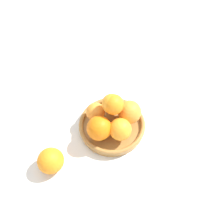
% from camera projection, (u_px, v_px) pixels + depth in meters
% --- Properties ---
extents(ground_plane, '(4.00, 4.00, 0.00)m').
position_uv_depth(ground_plane, '(112.00, 128.00, 0.80)').
color(ground_plane, white).
extents(fruit_bowl, '(0.24, 0.24, 0.04)m').
position_uv_depth(fruit_bowl, '(112.00, 125.00, 0.79)').
color(fruit_bowl, '#A57238').
rests_on(fruit_bowl, ground_plane).
extents(orange_pile, '(0.19, 0.18, 0.13)m').
position_uv_depth(orange_pile, '(113.00, 115.00, 0.73)').
color(orange_pile, orange).
rests_on(orange_pile, fruit_bowl).
extents(stray_orange, '(0.08, 0.08, 0.08)m').
position_uv_depth(stray_orange, '(51.00, 161.00, 0.69)').
color(stray_orange, orange).
rests_on(stray_orange, ground_plane).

